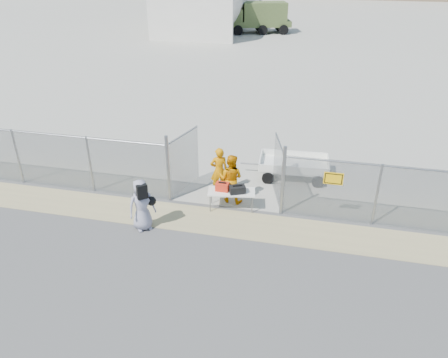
% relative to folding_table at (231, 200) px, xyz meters
% --- Properties ---
extents(ground, '(160.00, 160.00, 0.00)m').
position_rel_folding_table_xyz_m(ground, '(-0.28, -1.95, -0.34)').
color(ground, '#4B4B4B').
extents(tarmac_inside, '(160.00, 80.00, 0.01)m').
position_rel_folding_table_xyz_m(tarmac_inside, '(-0.28, 40.05, -0.34)').
color(tarmac_inside, '#AAA798').
rests_on(tarmac_inside, ground).
extents(dirt_strip, '(44.00, 1.60, 0.01)m').
position_rel_folding_table_xyz_m(dirt_strip, '(-0.28, -0.95, -0.34)').
color(dirt_strip, tan).
rests_on(dirt_strip, ground).
extents(chain_link_fence, '(40.00, 0.20, 2.20)m').
position_rel_folding_table_xyz_m(chain_link_fence, '(-0.28, 0.05, 0.76)').
color(chain_link_fence, gray).
rests_on(chain_link_fence, ground).
extents(folding_table, '(1.70, 0.93, 0.69)m').
position_rel_folding_table_xyz_m(folding_table, '(0.00, 0.00, 0.00)').
color(folding_table, white).
rests_on(folding_table, ground).
extents(orange_bag, '(0.45, 0.31, 0.28)m').
position_rel_folding_table_xyz_m(orange_bag, '(-0.32, -0.00, 0.48)').
color(orange_bag, red).
rests_on(orange_bag, folding_table).
extents(black_duffel, '(0.61, 0.50, 0.26)m').
position_rel_folding_table_xyz_m(black_duffel, '(0.22, -0.06, 0.47)').
color(black_duffel, black).
rests_on(black_duffel, folding_table).
extents(security_worker_left, '(0.77, 0.65, 1.79)m').
position_rel_folding_table_xyz_m(security_worker_left, '(-0.68, 1.03, 0.55)').
color(security_worker_left, orange).
rests_on(security_worker_left, ground).
extents(security_worker_right, '(0.96, 0.79, 1.80)m').
position_rel_folding_table_xyz_m(security_worker_right, '(-0.13, 0.50, 0.56)').
color(security_worker_right, orange).
rests_on(security_worker_right, ground).
extents(visitor, '(1.02, 0.98, 1.75)m').
position_rel_folding_table_xyz_m(visitor, '(-2.52, -1.83, 0.53)').
color(visitor, '#9593A5').
rests_on(visitor, ground).
extents(utility_trailer, '(3.59, 2.01, 0.84)m').
position_rel_folding_table_xyz_m(utility_trailer, '(1.89, 2.92, 0.08)').
color(utility_trailer, white).
rests_on(utility_trailer, ground).
extents(military_truck, '(6.94, 4.22, 3.11)m').
position_rel_folding_table_xyz_m(military_truck, '(-4.58, 35.69, 1.21)').
color(military_truck, '#4E602F').
rests_on(military_truck, ground).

